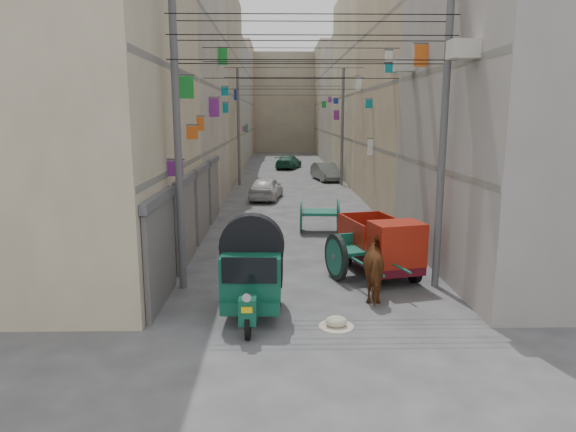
{
  "coord_description": "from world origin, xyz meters",
  "views": [
    {
      "loc": [
        -0.91,
        -7.99,
        4.8
      ],
      "look_at": [
        -0.61,
        6.5,
        1.97
      ],
      "focal_mm": 32.0,
      "sensor_mm": 36.0,
      "label": 1
    }
  ],
  "objects_px": {
    "mini_truck": "(384,249)",
    "second_cart": "(320,214)",
    "auto_rickshaw": "(252,271)",
    "feed_sack": "(336,321)",
    "distant_car_white": "(266,188)",
    "horse": "(381,266)",
    "tonga_cart": "(356,254)",
    "distant_car_green": "(289,162)",
    "distant_car_grey": "(326,172)"
  },
  "relations": [
    {
      "from": "second_cart",
      "to": "feed_sack",
      "type": "distance_m",
      "value": 9.9
    },
    {
      "from": "feed_sack",
      "to": "tonga_cart",
      "type": "bearing_deg",
      "value": 74.93
    },
    {
      "from": "tonga_cart",
      "to": "mini_truck",
      "type": "bearing_deg",
      "value": -18.43
    },
    {
      "from": "feed_sack",
      "to": "distant_car_grey",
      "type": "height_order",
      "value": "distant_car_grey"
    },
    {
      "from": "horse",
      "to": "mini_truck",
      "type": "bearing_deg",
      "value": -98.47
    },
    {
      "from": "mini_truck",
      "to": "second_cart",
      "type": "height_order",
      "value": "mini_truck"
    },
    {
      "from": "second_cart",
      "to": "distant_car_grey",
      "type": "distance_m",
      "value": 17.72
    },
    {
      "from": "auto_rickshaw",
      "to": "horse",
      "type": "bearing_deg",
      "value": 21.58
    },
    {
      "from": "second_cart",
      "to": "distant_car_white",
      "type": "distance_m",
      "value": 8.98
    },
    {
      "from": "auto_rickshaw",
      "to": "mini_truck",
      "type": "bearing_deg",
      "value": 39.11
    },
    {
      "from": "distant_car_grey",
      "to": "distant_car_green",
      "type": "xyz_separation_m",
      "value": [
        -2.62,
        9.01,
        -0.05
      ]
    },
    {
      "from": "mini_truck",
      "to": "distant_car_white",
      "type": "bearing_deg",
      "value": 90.78
    },
    {
      "from": "auto_rickshaw",
      "to": "distant_car_white",
      "type": "xyz_separation_m",
      "value": [
        -0.05,
        17.75,
        -0.46
      ]
    },
    {
      "from": "auto_rickshaw",
      "to": "distant_car_white",
      "type": "bearing_deg",
      "value": 91.81
    },
    {
      "from": "auto_rickshaw",
      "to": "feed_sack",
      "type": "distance_m",
      "value": 2.33
    },
    {
      "from": "distant_car_green",
      "to": "distant_car_grey",
      "type": "bearing_deg",
      "value": 121.08
    },
    {
      "from": "mini_truck",
      "to": "horse",
      "type": "bearing_deg",
      "value": -118.83
    },
    {
      "from": "horse",
      "to": "distant_car_green",
      "type": "xyz_separation_m",
      "value": [
        -1.73,
        34.51,
        -0.24
      ]
    },
    {
      "from": "mini_truck",
      "to": "distant_car_white",
      "type": "height_order",
      "value": "mini_truck"
    },
    {
      "from": "auto_rickshaw",
      "to": "second_cart",
      "type": "xyz_separation_m",
      "value": [
        2.37,
        9.1,
        -0.36
      ]
    },
    {
      "from": "second_cart",
      "to": "horse",
      "type": "xyz_separation_m",
      "value": [
        0.99,
        -7.88,
        0.09
      ]
    },
    {
      "from": "horse",
      "to": "distant_car_white",
      "type": "xyz_separation_m",
      "value": [
        -3.42,
        16.53,
        -0.19
      ]
    },
    {
      "from": "auto_rickshaw",
      "to": "distant_car_green",
      "type": "height_order",
      "value": "auto_rickshaw"
    },
    {
      "from": "mini_truck",
      "to": "horse",
      "type": "distance_m",
      "value": 1.77
    },
    {
      "from": "auto_rickshaw",
      "to": "mini_truck",
      "type": "distance_m",
      "value": 4.82
    },
    {
      "from": "tonga_cart",
      "to": "distant_car_green",
      "type": "bearing_deg",
      "value": 73.98
    },
    {
      "from": "distant_car_grey",
      "to": "tonga_cart",
      "type": "bearing_deg",
      "value": -103.96
    },
    {
      "from": "auto_rickshaw",
      "to": "feed_sack",
      "type": "height_order",
      "value": "auto_rickshaw"
    },
    {
      "from": "auto_rickshaw",
      "to": "distant_car_white",
      "type": "distance_m",
      "value": 17.75
    },
    {
      "from": "mini_truck",
      "to": "distant_car_green",
      "type": "xyz_separation_m",
      "value": [
        -2.18,
        32.8,
        -0.26
      ]
    },
    {
      "from": "horse",
      "to": "distant_car_white",
      "type": "bearing_deg",
      "value": -71.81
    },
    {
      "from": "tonga_cart",
      "to": "feed_sack",
      "type": "height_order",
      "value": "tonga_cart"
    },
    {
      "from": "feed_sack",
      "to": "horse",
      "type": "bearing_deg",
      "value": 54.83
    },
    {
      "from": "distant_car_white",
      "to": "distant_car_green",
      "type": "relative_size",
      "value": 0.92
    },
    {
      "from": "mini_truck",
      "to": "feed_sack",
      "type": "relative_size",
      "value": 6.93
    },
    {
      "from": "mini_truck",
      "to": "second_cart",
      "type": "xyz_separation_m",
      "value": [
        -1.45,
        6.18,
        -0.12
      ]
    },
    {
      "from": "auto_rickshaw",
      "to": "tonga_cart",
      "type": "distance_m",
      "value": 4.18
    },
    {
      "from": "auto_rickshaw",
      "to": "second_cart",
      "type": "relative_size",
      "value": 1.59
    },
    {
      "from": "distant_car_grey",
      "to": "distant_car_green",
      "type": "bearing_deg",
      "value": 95.4
    },
    {
      "from": "second_cart",
      "to": "feed_sack",
      "type": "height_order",
      "value": "second_cart"
    },
    {
      "from": "feed_sack",
      "to": "second_cart",
      "type": "bearing_deg",
      "value": 87.65
    },
    {
      "from": "auto_rickshaw",
      "to": "mini_truck",
      "type": "height_order",
      "value": "auto_rickshaw"
    },
    {
      "from": "auto_rickshaw",
      "to": "distant_car_green",
      "type": "relative_size",
      "value": 0.64
    },
    {
      "from": "feed_sack",
      "to": "distant_car_white",
      "type": "xyz_separation_m",
      "value": [
        -2.02,
        18.51,
        0.54
      ]
    },
    {
      "from": "second_cart",
      "to": "horse",
      "type": "bearing_deg",
      "value": -78.96
    },
    {
      "from": "tonga_cart",
      "to": "distant_car_green",
      "type": "xyz_separation_m",
      "value": [
        -1.32,
        32.8,
        -0.1
      ]
    },
    {
      "from": "mini_truck",
      "to": "feed_sack",
      "type": "height_order",
      "value": "mini_truck"
    },
    {
      "from": "distant_car_white",
      "to": "auto_rickshaw",
      "type": "bearing_deg",
      "value": 99.2
    },
    {
      "from": "distant_car_green",
      "to": "distant_car_white",
      "type": "bearing_deg",
      "value": 99.48
    },
    {
      "from": "horse",
      "to": "distant_car_grey",
      "type": "bearing_deg",
      "value": -85.5
    }
  ]
}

